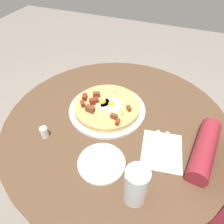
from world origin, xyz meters
TOP-DOWN VIEW (x-y plane):
  - ground_plane at (0.00, 0.00)m, footprint 6.00×6.00m
  - dining_table at (0.00, 0.00)m, footprint 0.92×0.92m
  - pizza_plate at (-0.06, 0.04)m, footprint 0.32×0.32m
  - breakfast_pizza at (-0.06, 0.04)m, footprint 0.28×0.28m
  - bread_plate at (0.02, -0.21)m, footprint 0.16×0.16m
  - napkin at (0.20, -0.08)m, footprint 0.17×0.19m
  - fork at (0.22, -0.08)m, footprint 0.04×0.18m
  - knife at (0.18, -0.08)m, footprint 0.04×0.18m
  - water_glass at (0.16, -0.28)m, footprint 0.07×0.07m
  - salt_shaker at (-0.23, -0.18)m, footprint 0.03×0.03m

SIDE VIEW (x-z plane):
  - ground_plane at x=0.00m, z-range 0.00..0.00m
  - dining_table at x=0.00m, z-range 0.19..0.91m
  - napkin at x=0.20m, z-range 0.72..0.73m
  - bread_plate at x=0.02m, z-range 0.72..0.73m
  - pizza_plate at x=-0.06m, z-range 0.72..0.74m
  - fork at x=0.22m, z-range 0.73..0.73m
  - knife at x=0.18m, z-range 0.73..0.73m
  - salt_shaker at x=-0.23m, z-range 0.72..0.77m
  - breakfast_pizza at x=-0.06m, z-range 0.72..0.77m
  - water_glass at x=0.16m, z-range 0.72..0.86m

